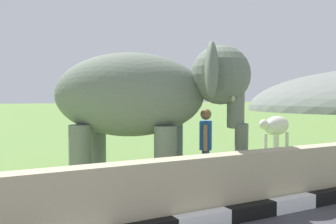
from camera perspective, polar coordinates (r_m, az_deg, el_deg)
barrier_parapet at (r=5.44m, az=-3.79°, el=-12.62°), size 28.00×0.36×1.00m
elephant at (r=7.66m, az=-3.41°, el=2.28°), size 3.93×3.69×2.91m
person_handler at (r=7.90m, az=5.70°, el=-4.79°), size 0.45×0.56×1.66m
cow_near at (r=13.63m, az=15.90°, el=-2.11°), size 1.92×1.06×1.23m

